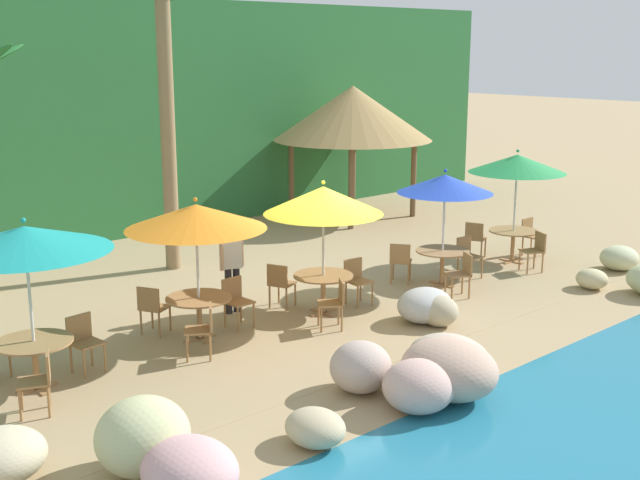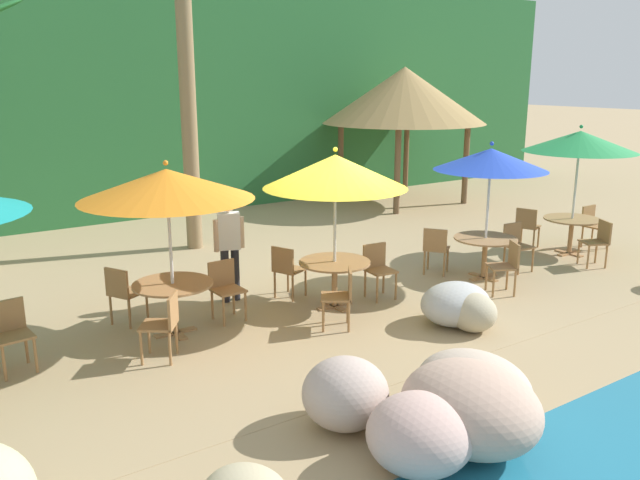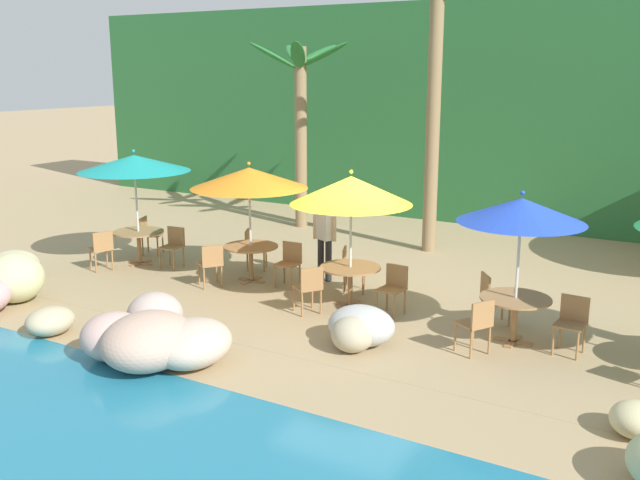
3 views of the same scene
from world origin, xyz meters
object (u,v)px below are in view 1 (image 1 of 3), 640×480
at_px(umbrella_blue, 445,184).
at_px(waiter_in_white, 232,261).
at_px(dining_table_orange, 199,304).
at_px(chair_green_left, 535,248).
at_px(chair_blue_inland, 400,260).
at_px(palm_tree_second, 165,79).
at_px(chair_orange_seaward, 236,298).
at_px(chair_yellow_left, 335,300).
at_px(umbrella_green, 517,164).
at_px(chair_yellow_seaward, 356,278).
at_px(chair_teal_seaward, 83,339).
at_px(chair_orange_inland, 152,306).
at_px(dining_table_yellow, 323,281).
at_px(dining_table_teal, 34,349).
at_px(dining_table_blue, 442,256).
at_px(chair_orange_left, 204,327).
at_px(chair_green_seaward, 531,234).
at_px(chair_blue_seaward, 467,254).
at_px(umbrella_yellow, 323,200).
at_px(umbrella_orange, 196,217).
at_px(palapa_hut, 353,113).
at_px(chair_blue_left, 462,272).
at_px(dining_table_green, 513,236).
at_px(chair_green_inland, 475,237).
at_px(chair_yellow_inland, 280,282).
at_px(chair_teal_left, 40,378).

xyz_separation_m(umbrella_blue, waiter_in_white, (-4.26, 1.43, -1.13)).
distance_m(dining_table_orange, chair_green_left, 7.96).
height_order(chair_blue_inland, palm_tree_second, palm_tree_second).
bearing_deg(waiter_in_white, chair_orange_seaward, -121.71).
distance_m(chair_yellow_left, umbrella_green, 6.37).
distance_m(chair_yellow_seaward, chair_yellow_left, 1.47).
height_order(chair_teal_seaward, chair_orange_inland, same).
height_order(chair_teal_seaward, dining_table_yellow, chair_teal_seaward).
height_order(dining_table_teal, dining_table_yellow, same).
distance_m(dining_table_yellow, dining_table_blue, 3.06).
xyz_separation_m(chair_teal_seaward, chair_orange_left, (1.66, -0.77, 0.00)).
height_order(dining_table_yellow, waiter_in_white, waiter_in_white).
bearing_deg(dining_table_blue, chair_green_seaward, 3.71).
xyz_separation_m(chair_blue_seaward, waiter_in_white, (-5.11, 1.40, 0.47)).
bearing_deg(umbrella_yellow, umbrella_orange, 171.53).
height_order(umbrella_yellow, palapa_hut, palapa_hut).
relative_size(chair_blue_left, palm_tree_second, 0.13).
relative_size(chair_orange_seaward, chair_blue_inland, 1.00).
height_order(chair_orange_seaward, dining_table_yellow, chair_orange_seaward).
height_order(umbrella_orange, dining_table_green, umbrella_orange).
bearing_deg(chair_yellow_left, dining_table_teal, 169.12).
height_order(chair_teal_seaward, chair_orange_left, same).
xyz_separation_m(umbrella_green, chair_green_seaward, (0.85, 0.10, -1.75)).
xyz_separation_m(chair_yellow_seaward, chair_green_inland, (4.43, 0.60, 0.00)).
bearing_deg(chair_yellow_inland, waiter_in_white, 153.04).
relative_size(chair_orange_seaward, chair_yellow_inland, 1.00).
height_order(chair_blue_seaward, umbrella_green, umbrella_green).
distance_m(chair_yellow_inland, chair_green_inland, 5.69).
distance_m(umbrella_orange, chair_orange_left, 1.81).
bearing_deg(chair_green_left, dining_table_orange, 170.54).
height_order(dining_table_blue, palm_tree_second, palm_tree_second).
relative_size(umbrella_blue, chair_blue_left, 2.78).
distance_m(chair_teal_seaward, dining_table_blue, 7.61).
distance_m(dining_table_teal, umbrella_blue, 8.56).
distance_m(chair_orange_seaward, chair_orange_left, 1.53).
distance_m(chair_teal_left, chair_yellow_seaward, 6.52).
height_order(chair_blue_seaward, waiter_in_white, waiter_in_white).
xyz_separation_m(chair_teal_left, chair_orange_left, (2.76, 0.23, 0.00)).
relative_size(dining_table_blue, waiter_in_white, 0.65).
height_order(umbrella_yellow, chair_green_seaward, umbrella_yellow).
height_order(chair_teal_seaward, umbrella_blue, umbrella_blue).
xyz_separation_m(umbrella_orange, chair_yellow_seaward, (3.32, -0.36, -1.59)).
relative_size(chair_teal_left, chair_yellow_inland, 1.00).
bearing_deg(chair_green_left, chair_blue_inland, 155.84).
relative_size(chair_green_inland, palm_tree_second, 0.13).
distance_m(chair_orange_left, palapa_hut, 11.73).
xyz_separation_m(chair_orange_inland, chair_blue_seaward, (6.84, -1.32, 0.00)).
height_order(chair_yellow_left, chair_green_inland, same).
bearing_deg(chair_yellow_seaward, palm_tree_second, 104.73).
height_order(chair_teal_left, chair_blue_seaward, same).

